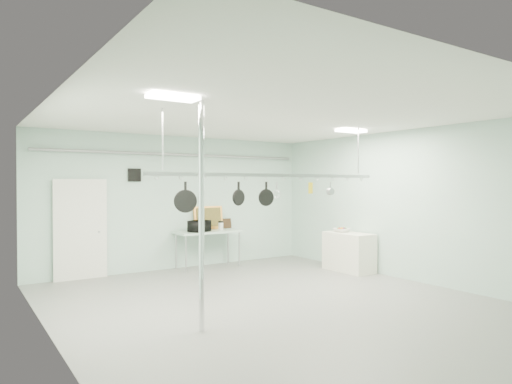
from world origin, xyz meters
TOP-DOWN VIEW (x-y plane):
  - floor at (0.00, 0.00)m, footprint 8.00×8.00m
  - ceiling at (0.00, 0.00)m, footprint 7.00×8.00m
  - back_wall at (0.00, 3.99)m, footprint 7.00×0.02m
  - right_wall at (3.49, 0.00)m, footprint 0.02×8.00m
  - door at (-2.30, 3.94)m, footprint 1.10×0.10m
  - wall_vent at (-1.10, 3.97)m, footprint 0.30×0.04m
  - conduit_pipe at (0.00, 3.90)m, footprint 6.60×0.07m
  - chrome_pole at (-1.70, -0.60)m, footprint 0.08×0.08m
  - prep_table at (0.60, 3.60)m, footprint 1.60×0.70m
  - side_cabinet at (3.15, 1.40)m, footprint 0.60×1.20m
  - pot_rack at (0.20, 0.30)m, footprint 4.80×0.06m
  - light_panel_left at (-2.20, -0.80)m, footprint 0.65×0.30m
  - light_panel_right at (2.40, 0.60)m, footprint 0.65×0.30m
  - microwave at (0.31, 3.49)m, footprint 0.58×0.49m
  - coffee_canister at (0.96, 3.61)m, footprint 0.12×0.12m
  - painting_large at (0.76, 3.90)m, footprint 0.78×0.15m
  - painting_small at (1.26, 3.90)m, footprint 0.30×0.09m
  - fruit_bowl at (3.13, 1.61)m, footprint 0.43×0.43m
  - skillet_left at (-1.52, 0.30)m, footprint 0.36×0.17m
  - skillet_mid at (-0.55, 0.30)m, footprint 0.28×0.12m
  - skillet_right at (0.02, 0.30)m, footprint 0.30×0.10m
  - whisk at (0.25, 0.30)m, footprint 0.18×0.18m
  - grater at (1.04, 0.30)m, footprint 0.09×0.06m
  - saucepan at (1.54, 0.30)m, footprint 0.14×0.09m
  - fruit_cluster at (3.13, 1.61)m, footprint 0.24×0.24m

SIDE VIEW (x-z plane):
  - floor at x=0.00m, z-range 0.00..0.00m
  - side_cabinet at x=3.15m, z-range 0.00..0.90m
  - prep_table at x=0.60m, z-range 0.38..1.28m
  - fruit_bowl at x=3.13m, z-range 0.90..0.99m
  - fruit_cluster at x=3.13m, z-range 0.94..1.03m
  - coffee_canister at x=0.96m, z-range 0.91..1.09m
  - painting_small at x=1.26m, z-range 0.90..1.16m
  - microwave at x=0.31m, z-range 0.91..1.18m
  - door at x=-2.30m, z-range -0.05..2.15m
  - painting_large at x=0.76m, z-range 0.90..1.49m
  - back_wall at x=0.00m, z-range 0.00..3.20m
  - right_wall at x=3.49m, z-range 0.00..3.20m
  - chrome_pole at x=-1.70m, z-range 0.00..3.20m
  - skillet_left at x=-1.52m, z-range 1.61..2.09m
  - skillet_right at x=0.02m, z-range 1.68..2.09m
  - skillet_mid at x=-0.55m, z-range 1.69..2.09m
  - whisk at x=0.25m, z-range 1.79..2.09m
  - saucepan at x=1.54m, z-range 1.84..2.09m
  - grater at x=1.04m, z-range 1.86..2.09m
  - pot_rack at x=0.20m, z-range 1.73..2.73m
  - wall_vent at x=-1.10m, z-range 2.10..2.40m
  - conduit_pipe at x=0.00m, z-range 2.71..2.79m
  - light_panel_left at x=-2.20m, z-range 3.14..3.19m
  - light_panel_right at x=2.40m, z-range 3.14..3.19m
  - ceiling at x=0.00m, z-range 3.18..3.20m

